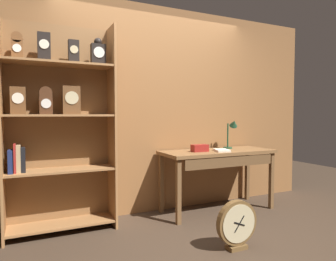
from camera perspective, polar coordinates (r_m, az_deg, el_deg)
ground_plane at (r=3.01m, az=7.32°, el=-21.18°), size 10.00×10.00×0.00m
back_wood_panel at (r=3.85m, az=-2.49°, el=3.98°), size 4.80×0.05×2.60m
bookshelf at (r=3.33m, az=-20.17°, el=1.22°), size 1.10×0.35×2.19m
workbench at (r=3.91m, az=9.58°, el=-5.10°), size 1.47×0.58×0.78m
desk_lamp at (r=4.13m, az=12.02°, el=0.22°), size 0.19×0.19×0.41m
toolbox_small at (r=3.75m, az=6.02°, el=-3.33°), size 0.21×0.10×0.09m
open_repair_manual at (r=3.83m, az=10.12°, el=-3.71°), size 0.22×0.26×0.02m
round_clock_large at (r=2.95m, az=12.90°, el=-16.92°), size 0.41×0.11×0.45m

